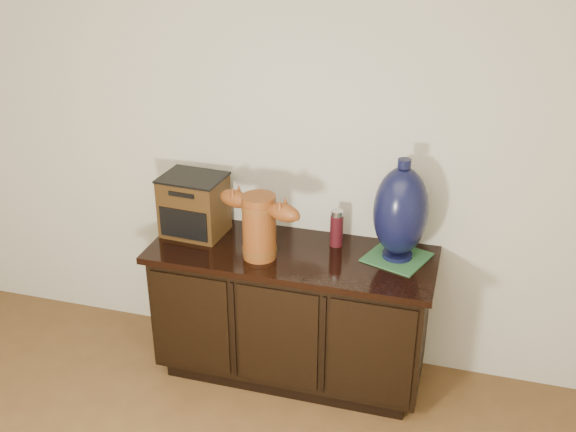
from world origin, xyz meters
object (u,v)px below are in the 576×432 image
(spray_can, at_px, (337,228))
(lamp_base, at_px, (401,212))
(tv_radio, at_px, (194,205))
(sideboard, at_px, (291,313))
(terracotta_vessel, at_px, (259,223))

(spray_can, bearing_deg, lamp_base, -8.93)
(tv_radio, bearing_deg, lamp_base, 4.92)
(sideboard, bearing_deg, lamp_base, 9.35)
(tv_radio, bearing_deg, terracotta_vessel, -16.99)
(lamp_base, bearing_deg, terracotta_vessel, -165.20)
(terracotta_vessel, bearing_deg, spray_can, 50.80)
(tv_radio, relative_size, spray_can, 1.73)
(tv_radio, bearing_deg, spray_can, 9.10)
(spray_can, bearing_deg, sideboard, -145.78)
(sideboard, distance_m, terracotta_vessel, 0.58)
(tv_radio, distance_m, spray_can, 0.76)
(tv_radio, xyz_separation_m, lamp_base, (1.08, 0.02, 0.09))
(lamp_base, xyz_separation_m, spray_can, (-0.32, 0.05, -0.16))
(sideboard, distance_m, spray_can, 0.52)
(terracotta_vessel, relative_size, tv_radio, 1.38)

